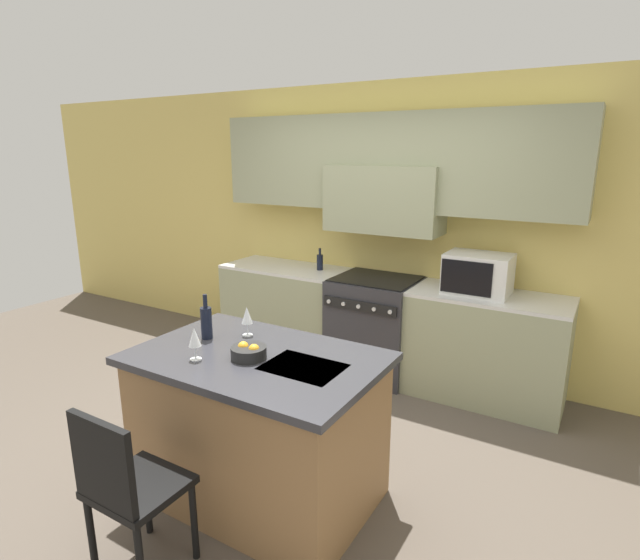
{
  "coord_description": "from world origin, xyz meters",
  "views": [
    {
      "loc": [
        1.84,
        -2.5,
        2.08
      ],
      "look_at": [
        0.07,
        0.46,
        1.18
      ],
      "focal_mm": 28.0,
      "sensor_mm": 36.0,
      "label": 1
    }
  ],
  "objects_px": {
    "wine_glass_near": "(195,338)",
    "oil_bottle_on_counter": "(320,262)",
    "range_stove": "(375,326)",
    "fruit_bowl": "(249,352)",
    "microwave": "(478,274)",
    "wine_glass_far": "(247,316)",
    "island_chair": "(126,485)",
    "wine_bottle": "(206,322)"
  },
  "relations": [
    {
      "from": "wine_glass_near",
      "to": "oil_bottle_on_counter",
      "type": "distance_m",
      "value": 2.35
    },
    {
      "from": "range_stove",
      "to": "fruit_bowl",
      "type": "bearing_deg",
      "value": -86.09
    },
    {
      "from": "microwave",
      "to": "oil_bottle_on_counter",
      "type": "height_order",
      "value": "microwave"
    },
    {
      "from": "range_stove",
      "to": "microwave",
      "type": "bearing_deg",
      "value": 1.17
    },
    {
      "from": "wine_glass_far",
      "to": "fruit_bowl",
      "type": "height_order",
      "value": "wine_glass_far"
    },
    {
      "from": "island_chair",
      "to": "wine_glass_near",
      "type": "height_order",
      "value": "wine_glass_near"
    },
    {
      "from": "wine_glass_near",
      "to": "fruit_bowl",
      "type": "height_order",
      "value": "wine_glass_near"
    },
    {
      "from": "wine_glass_far",
      "to": "microwave",
      "type": "bearing_deg",
      "value": 60.54
    },
    {
      "from": "range_stove",
      "to": "wine_glass_near",
      "type": "xyz_separation_m",
      "value": [
        -0.1,
        -2.21,
        0.59
      ]
    },
    {
      "from": "wine_glass_near",
      "to": "fruit_bowl",
      "type": "bearing_deg",
      "value": 35.2
    },
    {
      "from": "fruit_bowl",
      "to": "wine_glass_near",
      "type": "bearing_deg",
      "value": -144.8
    },
    {
      "from": "island_chair",
      "to": "wine_bottle",
      "type": "relative_size",
      "value": 3.23
    },
    {
      "from": "fruit_bowl",
      "to": "oil_bottle_on_counter",
      "type": "height_order",
      "value": "oil_bottle_on_counter"
    },
    {
      "from": "oil_bottle_on_counter",
      "to": "wine_glass_near",
      "type": "bearing_deg",
      "value": -76.59
    },
    {
      "from": "microwave",
      "to": "oil_bottle_on_counter",
      "type": "relative_size",
      "value": 2.38
    },
    {
      "from": "microwave",
      "to": "fruit_bowl",
      "type": "height_order",
      "value": "microwave"
    },
    {
      "from": "wine_glass_far",
      "to": "island_chair",
      "type": "bearing_deg",
      "value": -85.71
    },
    {
      "from": "range_stove",
      "to": "microwave",
      "type": "relative_size",
      "value": 1.8
    },
    {
      "from": "fruit_bowl",
      "to": "oil_bottle_on_counter",
      "type": "relative_size",
      "value": 0.93
    },
    {
      "from": "wine_glass_near",
      "to": "wine_glass_far",
      "type": "xyz_separation_m",
      "value": [
        0.01,
        0.45,
        0.0
      ]
    },
    {
      "from": "wine_bottle",
      "to": "wine_glass_near",
      "type": "relative_size",
      "value": 1.49
    },
    {
      "from": "microwave",
      "to": "wine_bottle",
      "type": "height_order",
      "value": "microwave"
    },
    {
      "from": "island_chair",
      "to": "fruit_bowl",
      "type": "xyz_separation_m",
      "value": [
        0.15,
        0.76,
        0.44
      ]
    },
    {
      "from": "microwave",
      "to": "fruit_bowl",
      "type": "relative_size",
      "value": 2.57
    },
    {
      "from": "island_chair",
      "to": "fruit_bowl",
      "type": "height_order",
      "value": "fruit_bowl"
    },
    {
      "from": "island_chair",
      "to": "wine_bottle",
      "type": "xyz_separation_m",
      "value": [
        -0.27,
        0.88,
        0.51
      ]
    },
    {
      "from": "wine_glass_far",
      "to": "fruit_bowl",
      "type": "distance_m",
      "value": 0.37
    },
    {
      "from": "island_chair",
      "to": "wine_glass_far",
      "type": "relative_size",
      "value": 4.82
    },
    {
      "from": "range_stove",
      "to": "wine_glass_near",
      "type": "relative_size",
      "value": 4.9
    },
    {
      "from": "island_chair",
      "to": "wine_glass_far",
      "type": "distance_m",
      "value": 1.17
    },
    {
      "from": "microwave",
      "to": "wine_glass_near",
      "type": "bearing_deg",
      "value": -114.47
    },
    {
      "from": "microwave",
      "to": "wine_glass_near",
      "type": "height_order",
      "value": "microwave"
    },
    {
      "from": "wine_glass_near",
      "to": "island_chair",
      "type": "bearing_deg",
      "value": -81.52
    },
    {
      "from": "range_stove",
      "to": "wine_glass_far",
      "type": "height_order",
      "value": "wine_glass_far"
    },
    {
      "from": "wine_bottle",
      "to": "fruit_bowl",
      "type": "relative_size",
      "value": 1.41
    },
    {
      "from": "island_chair",
      "to": "oil_bottle_on_counter",
      "type": "distance_m",
      "value": 2.98
    },
    {
      "from": "wine_bottle",
      "to": "island_chair",
      "type": "bearing_deg",
      "value": -72.99
    },
    {
      "from": "range_stove",
      "to": "island_chair",
      "type": "distance_m",
      "value": 2.8
    },
    {
      "from": "wine_glass_far",
      "to": "range_stove",
      "type": "bearing_deg",
      "value": 86.95
    },
    {
      "from": "oil_bottle_on_counter",
      "to": "fruit_bowl",
      "type": "bearing_deg",
      "value": -69.55
    },
    {
      "from": "wine_bottle",
      "to": "fruit_bowl",
      "type": "xyz_separation_m",
      "value": [
        0.42,
        -0.11,
        -0.07
      ]
    },
    {
      "from": "wine_bottle",
      "to": "oil_bottle_on_counter",
      "type": "distance_m",
      "value": 2.03
    }
  ]
}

